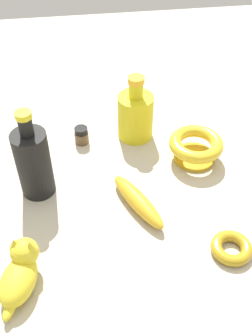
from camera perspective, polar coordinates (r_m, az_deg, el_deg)
ground at (r=0.96m, az=-0.00°, el=-2.72°), size 2.00×2.00×0.00m
nail_polish_jar at (r=1.07m, az=-6.35°, el=4.65°), size 0.04×0.04×0.05m
bangle at (r=0.86m, az=14.78°, el=-10.95°), size 0.08×0.08×0.02m
bowl at (r=1.02m, az=9.90°, el=3.09°), size 0.13×0.13×0.06m
bottle_tall at (r=0.91m, az=-13.03°, el=0.83°), size 0.08×0.08×0.22m
banana at (r=0.90m, az=1.69°, el=-4.74°), size 0.11×0.18×0.04m
cat_figurine at (r=0.80m, az=-14.83°, el=-14.09°), size 0.09×0.15×0.09m
bottle_short at (r=1.06m, az=1.35°, el=7.59°), size 0.09×0.09×0.18m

